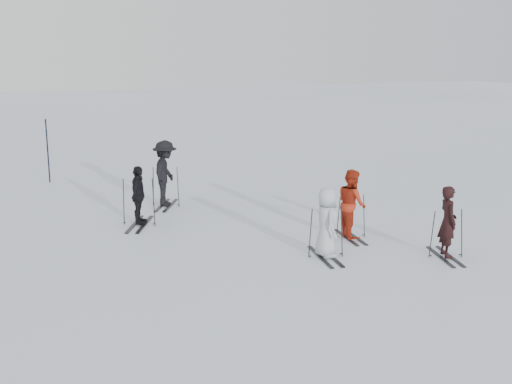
% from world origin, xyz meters
% --- Properties ---
extents(ground, '(120.00, 120.00, 0.00)m').
position_xyz_m(ground, '(0.00, 0.00, 0.00)').
color(ground, silver).
rests_on(ground, ground).
extents(skier_near_dark, '(0.55, 0.69, 1.66)m').
position_xyz_m(skier_near_dark, '(3.08, -2.97, 0.83)').
color(skier_near_dark, black).
rests_on(skier_near_dark, ground).
extents(skier_red, '(0.79, 0.94, 1.74)m').
position_xyz_m(skier_red, '(1.89, -0.74, 0.87)').
color(skier_red, '#A92913').
rests_on(skier_red, ground).
extents(skier_grey, '(0.65, 0.87, 1.62)m').
position_xyz_m(skier_grey, '(0.53, -1.86, 0.81)').
color(skier_grey, '#AEB4B8').
rests_on(skier_grey, ground).
extents(skier_uphill_left, '(0.77, 1.02, 1.60)m').
position_xyz_m(skier_uphill_left, '(-2.80, 2.58, 0.80)').
color(skier_uphill_left, black).
rests_on(skier_uphill_left, ground).
extents(skier_uphill_far, '(1.27, 1.48, 1.99)m').
position_xyz_m(skier_uphill_far, '(-1.54, 4.39, 0.99)').
color(skier_uphill_far, black).
rests_on(skier_uphill_far, ground).
extents(skis_near_dark, '(1.77, 1.26, 1.16)m').
position_xyz_m(skis_near_dark, '(3.08, -2.97, 0.58)').
color(skis_near_dark, black).
rests_on(skis_near_dark, ground).
extents(skis_red, '(1.67, 1.06, 1.14)m').
position_xyz_m(skis_red, '(1.89, -0.74, 0.57)').
color(skis_red, black).
rests_on(skis_red, ground).
extents(skis_grey, '(1.83, 1.18, 1.24)m').
position_xyz_m(skis_grey, '(0.53, -1.86, 0.62)').
color(skis_grey, black).
rests_on(skis_grey, ground).
extents(skis_uphill_left, '(2.08, 1.69, 1.34)m').
position_xyz_m(skis_uphill_left, '(-2.80, 2.58, 0.67)').
color(skis_uphill_left, black).
rests_on(skis_uphill_left, ground).
extents(skis_uphill_far, '(1.95, 1.64, 1.26)m').
position_xyz_m(skis_uphill_far, '(-1.54, 4.39, 0.63)').
color(skis_uphill_far, black).
rests_on(skis_uphill_far, ground).
extents(piste_marker, '(0.06, 0.06, 2.29)m').
position_xyz_m(piste_marker, '(-4.45, 9.50, 1.14)').
color(piste_marker, black).
rests_on(piste_marker, ground).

